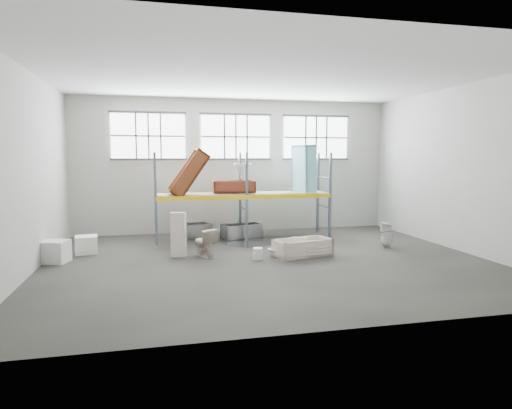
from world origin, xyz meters
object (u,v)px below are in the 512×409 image
object	(u,v)px
cistern_tall	(178,235)
carton_near	(54,252)
rust_tub_flat	(234,187)
bucket	(258,254)
bathtub_beige	(303,247)
steel_tub_right	(241,231)
steel_tub_left	(191,231)
blue_tub_upright	(304,170)
toilet_beige	(205,242)
toilet_white	(387,235)

from	to	relation	value
cistern_tall	carton_near	world-z (taller)	cistern_tall
rust_tub_flat	bucket	bearing A→B (deg)	-88.67
bathtub_beige	steel_tub_right	xyz separation A→B (m)	(-1.21, 3.09, 0.01)
bathtub_beige	carton_near	world-z (taller)	carton_near
steel_tub_right	steel_tub_left	bearing A→B (deg)	165.13
blue_tub_upright	carton_near	distance (m)	8.57
steel_tub_right	rust_tub_flat	xyz separation A→B (m)	(-0.24, 0.09, 1.57)
toilet_beige	steel_tub_right	xyz separation A→B (m)	(1.57, 2.55, -0.16)
steel_tub_left	cistern_tall	bearing A→B (deg)	-101.71
toilet_white	steel_tub_right	size ratio (longest dim) A/B	0.60
bucket	toilet_white	bearing A→B (deg)	8.81
steel_tub_right	rust_tub_flat	size ratio (longest dim) A/B	0.94
bathtub_beige	bucket	xyz separation A→B (m)	(-1.37, -0.17, -0.08)
blue_tub_upright	cistern_tall	bearing A→B (deg)	-152.07
toilet_beige	bucket	size ratio (longest dim) A/B	2.49
bathtub_beige	toilet_white	world-z (taller)	toilet_white
toilet_beige	cistern_tall	bearing A→B (deg)	-36.85
blue_tub_upright	bucket	world-z (taller)	blue_tub_upright
cistern_tall	carton_near	bearing A→B (deg)	-165.69
rust_tub_flat	toilet_beige	bearing A→B (deg)	-116.81
bathtub_beige	bucket	bearing A→B (deg)	172.84
blue_tub_upright	carton_near	size ratio (longest dim) A/B	2.52
toilet_white	bathtub_beige	bearing A→B (deg)	-57.93
toilet_beige	bucket	bearing A→B (deg)	128.22
toilet_white	rust_tub_flat	xyz separation A→B (m)	(-4.42, 2.68, 1.41)
steel_tub_right	carton_near	bearing A→B (deg)	-157.08
steel_tub_left	rust_tub_flat	world-z (taller)	rust_tub_flat
bathtub_beige	rust_tub_flat	distance (m)	3.83
steel_tub_left	bucket	world-z (taller)	steel_tub_left
toilet_white	blue_tub_upright	distance (m)	3.79
cistern_tall	toilet_white	distance (m)	6.48
bathtub_beige	steel_tub_left	xyz separation A→B (m)	(-2.92, 3.55, 0.00)
bathtub_beige	toilet_white	bearing A→B (deg)	-4.61
cistern_tall	steel_tub_right	world-z (taller)	cistern_tall
cistern_tall	rust_tub_flat	xyz separation A→B (m)	(2.06, 2.49, 1.18)
cistern_tall	bucket	world-z (taller)	cistern_tall
steel_tub_left	blue_tub_upright	bearing A→B (deg)	-5.70
bathtub_beige	rust_tub_flat	world-z (taller)	rust_tub_flat
steel_tub_right	rust_tub_flat	distance (m)	1.59
steel_tub_right	blue_tub_upright	bearing A→B (deg)	1.26
rust_tub_flat	carton_near	size ratio (longest dim) A/B	2.08
toilet_beige	steel_tub_left	bearing A→B (deg)	-112.38
bathtub_beige	bucket	world-z (taller)	bathtub_beige
toilet_white	rust_tub_flat	distance (m)	5.35
cistern_tall	blue_tub_upright	size ratio (longest dim) A/B	0.73
rust_tub_flat	bucket	xyz separation A→B (m)	(0.08, -3.35, -1.66)
steel_tub_right	carton_near	size ratio (longest dim) A/B	1.95
bathtub_beige	cistern_tall	size ratio (longest dim) A/B	1.29
toilet_white	carton_near	size ratio (longest dim) A/B	1.17
toilet_beige	blue_tub_upright	size ratio (longest dim) A/B	0.46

